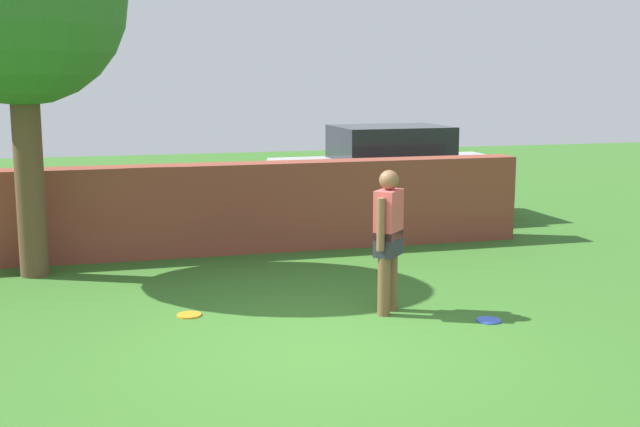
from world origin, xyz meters
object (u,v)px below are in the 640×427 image
object	(u,v)px
tree	(19,2)
car	(390,173)
frisbee_blue	(489,320)
frisbee_orange	(189,315)
person	(388,235)

from	to	relation	value
tree	car	size ratio (longest dim) A/B	1.16
frisbee_blue	frisbee_orange	bearing A→B (deg)	161.29
tree	person	world-z (taller)	tree
frisbee_blue	frisbee_orange	distance (m)	3.31
person	frisbee_blue	size ratio (longest dim) A/B	6.00
frisbee_blue	person	bearing A→B (deg)	147.85
frisbee_blue	frisbee_orange	world-z (taller)	same
tree	frisbee_orange	bearing A→B (deg)	-53.49
tree	car	bearing A→B (deg)	24.43
person	frisbee_blue	world-z (taller)	person
tree	frisbee_orange	size ratio (longest dim) A/B	18.35
frisbee_orange	car	bearing A→B (deg)	50.50
tree	car	distance (m)	7.14
frisbee_blue	tree	bearing A→B (deg)	144.80
car	tree	bearing A→B (deg)	-157.49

